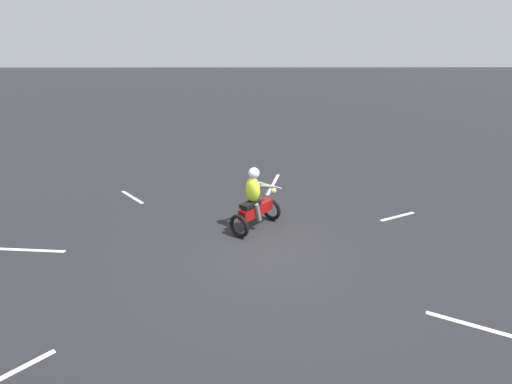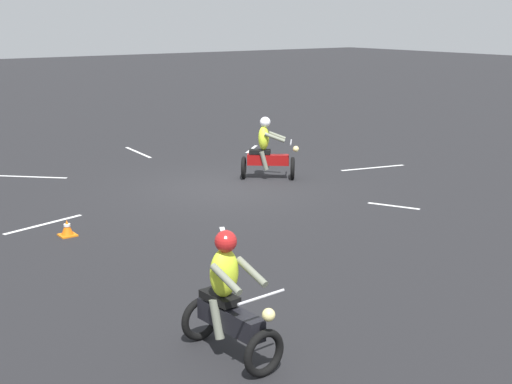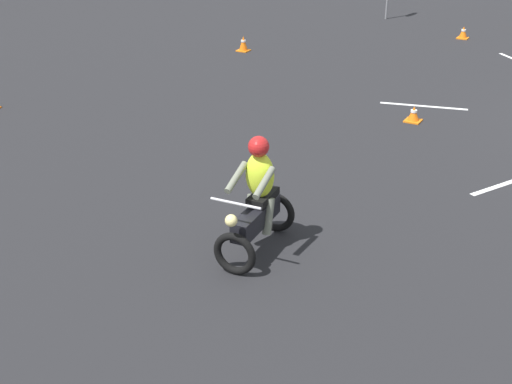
{
  "view_description": "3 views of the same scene",
  "coord_description": "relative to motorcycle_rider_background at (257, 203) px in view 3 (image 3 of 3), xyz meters",
  "views": [
    {
      "loc": [
        0.34,
        7.87,
        4.62
      ],
      "look_at": [
        0.27,
        -1.44,
        1.0
      ],
      "focal_mm": 28.0,
      "sensor_mm": 36.0,
      "label": 1
    },
    {
      "loc": [
        -14.57,
        9.59,
        4.21
      ],
      "look_at": [
        -3.69,
        1.79,
        0.9
      ],
      "focal_mm": 50.0,
      "sensor_mm": 36.0,
      "label": 2
    },
    {
      "loc": [
        -15.07,
        0.85,
        4.96
      ],
      "look_at": [
        -7.64,
        5.02,
        0.9
      ],
      "focal_mm": 50.0,
      "sensor_mm": 36.0,
      "label": 3
    }
  ],
  "objects": [
    {
      "name": "motorcycle_rider_background",
      "position": [
        0.0,
        0.0,
        0.0
      ],
      "size": [
        1.53,
        0.74,
        1.66
      ],
      "rotation": [
        0.0,
        0.0,
        1.64
      ],
      "color": "black",
      "rests_on": "ground"
    },
    {
      "name": "traffic_cone_near_left",
      "position": [
        9.37,
        5.68,
        -0.52
      ],
      "size": [
        0.32,
        0.32,
        0.42
      ],
      "color": "orange",
      "rests_on": "ground"
    },
    {
      "name": "traffic_cone_mid_center",
      "position": [
        6.12,
        -0.23,
        -0.57
      ],
      "size": [
        0.32,
        0.32,
        0.32
      ],
      "color": "orange",
      "rests_on": "ground"
    },
    {
      "name": "traffic_cone_mid_left",
      "position": [
        13.83,
        0.76,
        -0.55
      ],
      "size": [
        0.32,
        0.32,
        0.36
      ],
      "color": "orange",
      "rests_on": "ground"
    },
    {
      "name": "lane_stripe_n",
      "position": [
        7.17,
        -0.13,
        -0.72
      ],
      "size": [
        0.56,
        1.83,
        0.01
      ],
      "primitive_type": "cube",
      "rotation": [
        0.0,
        0.0,
        3.39
      ],
      "color": "silver",
      "rests_on": "ground"
    },
    {
      "name": "lane_stripe_nw",
      "position": [
        4.03,
        -2.59,
        -0.72
      ],
      "size": [
        1.68,
        0.96,
        0.01
      ],
      "primitive_type": "cube",
      "rotation": [
        0.0,
        0.0,
        4.22
      ],
      "color": "silver",
      "rests_on": "ground"
    }
  ]
}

